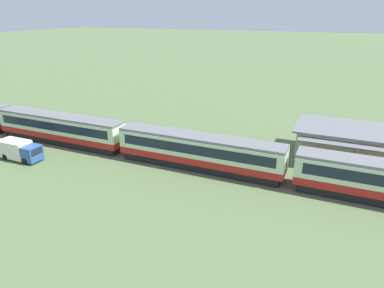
{
  "coord_description": "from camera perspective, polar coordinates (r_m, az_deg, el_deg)",
  "views": [
    {
      "loc": [
        -15.32,
        -32.43,
        16.79
      ],
      "look_at": [
        -30.99,
        3.34,
        1.65
      ],
      "focal_mm": 32.0,
      "sensor_mm": 36.0,
      "label": 1
    }
  ],
  "objects": [
    {
      "name": "passenger_train",
      "position": [
        38.42,
        1.51,
        -1.12
      ],
      "size": [
        100.66,
        2.96,
        3.97
      ],
      "color": "#AD1E19",
      "rests_on": "ground_plane"
    },
    {
      "name": "railway_track",
      "position": [
        39.43,
        0.99,
        -4.0
      ],
      "size": [
        160.31,
        3.6,
        0.04
      ],
      "color": "#665B51",
      "rests_on": "ground_plane"
    },
    {
      "name": "station_building",
      "position": [
        45.65,
        25.31,
        0.07
      ],
      "size": [
        13.63,
        9.38,
        3.81
      ],
      "color": "beige",
      "rests_on": "ground_plane"
    },
    {
      "name": "delivery_truck_blue",
      "position": [
        46.18,
        -26.79,
        -0.91
      ],
      "size": [
        5.47,
        2.06,
        2.32
      ],
      "color": "#2D519E",
      "rests_on": "ground_plane"
    }
  ]
}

